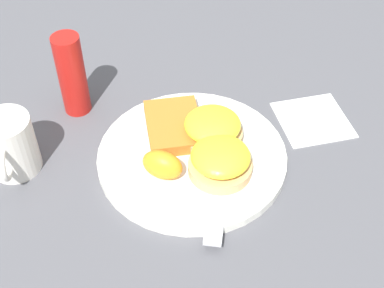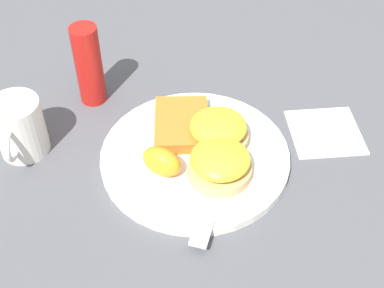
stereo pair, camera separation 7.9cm
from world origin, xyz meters
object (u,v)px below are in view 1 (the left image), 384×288
Objects in this scene: fork at (219,187)px; orange_wedge at (162,165)px; cup at (10,145)px; hashbrown_patty at (174,126)px; condiment_bottle at (72,75)px; sandwich_benedict_right at (212,129)px; sandwich_benedict_left at (220,161)px.

orange_wedge is at bearing -115.19° from fork.
hashbrown_patty is at bearing 97.78° from cup.
condiment_bottle is at bearing -145.13° from orange_wedge.
sandwich_benedict_right is 0.10m from orange_wedge.
cup reaches higher than hashbrown_patty.
orange_wedge is (-0.00, -0.08, -0.00)m from sandwich_benedict_left.
hashbrown_patty is (-0.03, -0.06, -0.01)m from sandwich_benedict_right.
condiment_bottle is (-0.12, 0.09, 0.02)m from cup.
sandwich_benedict_left and sandwich_benedict_right have the same top height.
hashbrown_patty is 0.10m from orange_wedge.
sandwich_benedict_left is 1.00× the size of sandwich_benedict_right.
sandwich_benedict_left is 0.08m from orange_wedge.
orange_wedge is 0.09m from fork.
orange_wedge is at bearing 74.86° from cup.
cup is (-0.06, -0.21, 0.01)m from orange_wedge.
fork is 2.13× the size of cup.
cup is 0.15m from condiment_bottle.
fork is 1.59× the size of condiment_bottle.
hashbrown_patty is 0.18m from condiment_bottle.
sandwich_benedict_left is 0.88× the size of cup.
fork is at bearing 43.06° from condiment_bottle.
orange_wedge is 0.43× the size of condiment_bottle.
sandwich_benedict_left is 0.83× the size of hashbrown_patty.
hashbrown_patty is 1.07× the size of cup.
hashbrown_patty is 0.50× the size of fork.
fork is (0.13, 0.05, -0.01)m from hashbrown_patty.
fork is 0.31m from cup.
fork is (0.10, -0.01, -0.02)m from sandwich_benedict_right.
condiment_bottle is at bearing -131.39° from sandwich_benedict_left.
cup is 0.75× the size of condiment_bottle.
condiment_bottle is (-0.18, -0.21, 0.03)m from sandwich_benedict_left.
condiment_bottle is at bearing -136.94° from fork.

